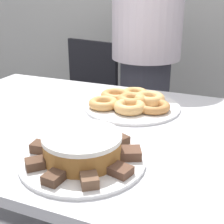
% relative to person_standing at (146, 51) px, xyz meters
% --- Properties ---
extents(table, '(1.42, 0.87, 0.77)m').
position_rel_person_standing_xyz_m(table, '(0.11, -0.82, -0.20)').
color(table, silver).
rests_on(table, ground_plane).
extents(person_standing, '(0.38, 0.38, 1.66)m').
position_rel_person_standing_xyz_m(person_standing, '(0.00, 0.00, 0.00)').
color(person_standing, '#383842').
rests_on(person_standing, ground_plane).
extents(office_chair_left, '(0.53, 0.53, 0.88)m').
position_rel_person_standing_xyz_m(office_chair_left, '(-0.45, 0.03, -0.46)').
color(office_chair_left, black).
rests_on(office_chair_left, ground_plane).
extents(plate_cake, '(0.33, 0.33, 0.01)m').
position_rel_person_standing_xyz_m(plate_cake, '(0.15, -1.05, -0.09)').
color(plate_cake, white).
rests_on(plate_cake, table).
extents(plate_donuts, '(0.36, 0.36, 0.01)m').
position_rel_person_standing_xyz_m(plate_donuts, '(0.13, -0.63, -0.09)').
color(plate_donuts, white).
rests_on(plate_donuts, table).
extents(frosted_cake, '(0.20, 0.20, 0.07)m').
position_rel_person_standing_xyz_m(frosted_cake, '(0.15, -1.05, -0.06)').
color(frosted_cake, '#9E662D').
rests_on(frosted_cake, plate_cake).
extents(lamington_0, '(0.04, 0.05, 0.02)m').
position_rel_person_standing_xyz_m(lamington_0, '(0.14, -1.17, -0.08)').
color(lamington_0, '#513828').
rests_on(lamington_0, plate_cake).
extents(lamington_1, '(0.06, 0.06, 0.02)m').
position_rel_person_standing_xyz_m(lamington_1, '(0.22, -1.15, -0.08)').
color(lamington_1, brown).
rests_on(lamington_1, plate_cake).
extents(lamington_2, '(0.06, 0.06, 0.02)m').
position_rel_person_standing_xyz_m(lamington_2, '(0.26, -1.08, -0.08)').
color(lamington_2, brown).
rests_on(lamington_2, plate_cake).
extents(lamington_3, '(0.07, 0.07, 0.02)m').
position_rel_person_standing_xyz_m(lamington_3, '(0.26, -1.00, -0.08)').
color(lamington_3, brown).
rests_on(lamington_3, plate_cake).
extents(lamington_4, '(0.07, 0.07, 0.02)m').
position_rel_person_standing_xyz_m(lamington_4, '(0.20, -0.94, -0.08)').
color(lamington_4, '#513828').
rests_on(lamington_4, plate_cake).
extents(lamington_5, '(0.06, 0.07, 0.03)m').
position_rel_person_standing_xyz_m(lamington_5, '(0.12, -0.93, -0.08)').
color(lamington_5, brown).
rests_on(lamington_5, plate_cake).
extents(lamington_6, '(0.08, 0.07, 0.02)m').
position_rel_person_standing_xyz_m(lamington_6, '(0.05, -0.98, -0.08)').
color(lamington_6, brown).
rests_on(lamington_6, plate_cake).
extents(lamington_7, '(0.05, 0.04, 0.03)m').
position_rel_person_standing_xyz_m(lamington_7, '(0.03, -1.06, -0.08)').
color(lamington_7, '#513828').
rests_on(lamington_7, plate_cake).
extents(lamington_8, '(0.06, 0.06, 0.02)m').
position_rel_person_standing_xyz_m(lamington_8, '(0.06, -1.14, -0.08)').
color(lamington_8, '#513828').
rests_on(lamington_8, plate_cake).
extents(donut_0, '(0.11, 0.11, 0.04)m').
position_rel_person_standing_xyz_m(donut_0, '(0.13, -0.63, -0.07)').
color(donut_0, '#D18E4C').
rests_on(donut_0, plate_donuts).
extents(donut_1, '(0.12, 0.12, 0.04)m').
position_rel_person_standing_xyz_m(donut_1, '(0.06, -0.60, -0.07)').
color(donut_1, '#D18E4C').
rests_on(donut_1, plate_donuts).
extents(donut_2, '(0.11, 0.11, 0.03)m').
position_rel_person_standing_xyz_m(donut_2, '(0.05, -0.69, -0.07)').
color(donut_2, tan).
rests_on(donut_2, plate_donuts).
extents(donut_3, '(0.12, 0.12, 0.04)m').
position_rel_person_standing_xyz_m(donut_3, '(0.15, -0.69, -0.07)').
color(donut_3, '#E5AD66').
rests_on(donut_3, plate_donuts).
extents(donut_4, '(0.12, 0.12, 0.03)m').
position_rel_person_standing_xyz_m(donut_4, '(0.22, -0.65, -0.07)').
color(donut_4, '#C68447').
rests_on(donut_4, plate_donuts).
extents(donut_5, '(0.12, 0.12, 0.04)m').
position_rel_person_standing_xyz_m(donut_5, '(0.19, -0.58, -0.07)').
color(donut_5, '#E5AD66').
rests_on(donut_5, plate_donuts).
extents(donut_6, '(0.11, 0.11, 0.04)m').
position_rel_person_standing_xyz_m(donut_6, '(0.12, -0.55, -0.07)').
color(donut_6, tan).
rests_on(donut_6, plate_donuts).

